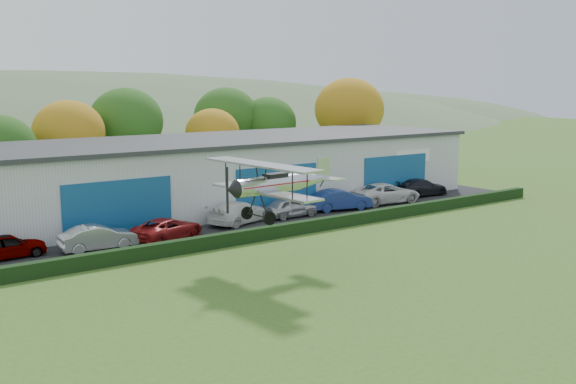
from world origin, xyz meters
TOP-DOWN VIEW (x-y plane):
  - ground at (0.00, 0.00)m, footprint 300.00×300.00m
  - apron at (3.00, 21.00)m, footprint 48.00×9.00m
  - hedge at (3.00, 16.20)m, footprint 46.00×0.60m
  - hangar at (5.00, 27.98)m, footprint 40.60×12.60m
  - tree_belt at (0.85, 40.62)m, footprint 75.70×13.22m
  - car_0 at (-13.89, 20.68)m, footprint 4.09×1.77m
  - car_1 at (-9.24, 19.57)m, footprint 4.45×1.74m
  - car_2 at (-4.95, 19.55)m, footprint 5.31×3.76m
  - car_3 at (1.17, 21.06)m, footprint 5.53×3.62m
  - car_4 at (5.13, 20.67)m, footprint 4.21×1.73m
  - car_5 at (9.76, 20.57)m, footprint 5.03×2.80m
  - car_6 at (14.69, 20.69)m, footprint 5.99×3.33m
  - car_7 at (19.47, 21.37)m, footprint 5.13×2.35m
  - biplane at (-3.18, 10.51)m, footprint 6.80×7.81m

SIDE VIEW (x-z plane):
  - ground at x=0.00m, z-range 0.00..0.00m
  - apron at x=3.00m, z-range 0.00..0.05m
  - hedge at x=3.00m, z-range 0.00..0.80m
  - car_2 at x=-4.95m, z-range 0.05..1.39m
  - car_0 at x=-13.89m, z-range 0.05..1.42m
  - car_4 at x=5.13m, z-range 0.05..1.48m
  - car_1 at x=-9.24m, z-range 0.05..1.49m
  - car_7 at x=19.47m, z-range 0.05..1.50m
  - car_3 at x=1.17m, z-range 0.05..1.54m
  - car_5 at x=9.76m, z-range 0.05..1.62m
  - car_6 at x=14.69m, z-range 0.05..1.64m
  - hangar at x=5.00m, z-range 0.01..5.31m
  - biplane at x=-3.18m, z-range 3.06..5.98m
  - tree_belt at x=0.85m, z-range 0.55..10.67m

